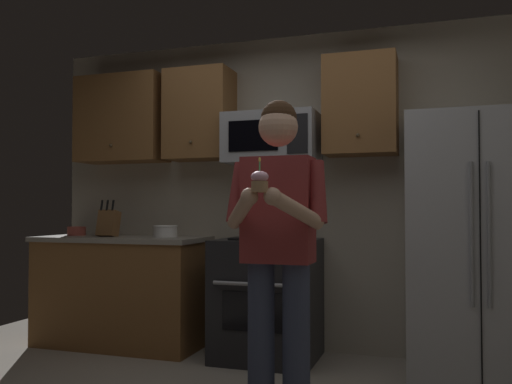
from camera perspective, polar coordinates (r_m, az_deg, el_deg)
name	(u,v)px	position (r m, az deg, el deg)	size (l,w,h in m)	color
wall_back	(298,192)	(4.56, 4.43, 0.04)	(4.40, 0.10, 2.60)	#B7AD99
oven_range	(267,299)	(4.27, 1.20, -11.13)	(0.76, 0.70, 0.93)	black
microwave	(272,138)	(4.37, 1.65, 5.65)	(0.74, 0.41, 0.40)	#9EA0A5
refrigerator	(476,246)	(4.01, 22.08, -5.30)	(0.90, 0.75, 1.80)	#B7BABF
cabinet_row_upper	(208,115)	(4.64, -5.06, 8.08)	(2.78, 0.36, 0.76)	brown
counter_left	(122,290)	(4.83, -13.89, -9.99)	(1.44, 0.66, 0.92)	brown
knife_block	(108,223)	(4.79, -15.22, -3.18)	(0.16, 0.15, 0.32)	brown
bowl_large_white	(165,231)	(4.63, -9.49, -4.05)	(0.21, 0.21, 0.10)	white
bowl_small_colored	(77,231)	(5.10, -18.29, -3.88)	(0.17, 0.17, 0.08)	#B24C3F
person	(278,238)	(3.00, 2.30, -4.85)	(0.60, 0.48, 1.76)	#383F59
cupcake	(260,181)	(2.68, 0.39, 1.13)	(0.09, 0.09, 0.17)	#A87F56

